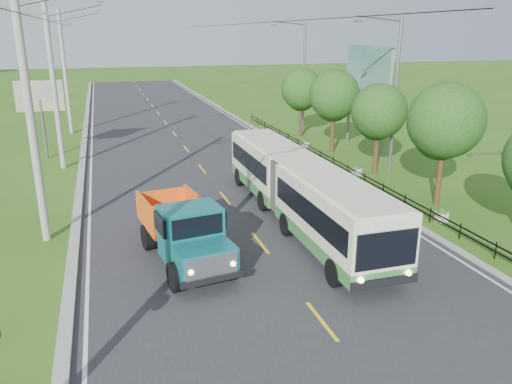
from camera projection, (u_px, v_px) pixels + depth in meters
name	position (u px, v px, depth m)	size (l,w,h in m)	color
ground	(322.00, 321.00, 14.73)	(240.00, 240.00, 0.00)	#2F6016
road	(196.00, 162.00, 32.94)	(14.00, 120.00, 0.02)	#28282B
curb_left	(82.00, 169.00, 30.90)	(0.40, 120.00, 0.15)	#9E9E99
curb_right	(297.00, 154.00, 34.93)	(0.30, 120.00, 0.10)	#9E9E99
edge_line_left	(91.00, 169.00, 31.07)	(0.12, 120.00, 0.00)	silver
edge_line_right	(290.00, 155.00, 34.80)	(0.12, 120.00, 0.00)	silver
centre_dash	(322.00, 321.00, 14.72)	(0.12, 2.20, 0.00)	yellow
railing_right	(348.00, 171.00, 29.63)	(0.04, 40.00, 0.60)	black
pole_near	(31.00, 116.00, 19.06)	(3.51, 0.32, 10.00)	gray
pole_mid	(55.00, 86.00, 29.98)	(3.51, 0.32, 10.00)	gray
pole_far	(65.00, 72.00, 40.91)	(3.51, 0.32, 10.00)	gray
tree_third	(444.00, 124.00, 23.69)	(3.60, 3.62, 6.00)	#382314
tree_fourth	(378.00, 114.00, 29.28)	(3.24, 3.31, 5.40)	#382314
tree_fifth	(334.00, 97.00, 34.66)	(3.48, 3.52, 5.80)	#382314
tree_back	(301.00, 91.00, 40.18)	(3.30, 3.36, 5.50)	#382314
streetlight_mid	(393.00, 91.00, 28.97)	(3.02, 0.20, 9.07)	slate
streetlight_far	(302.00, 73.00, 41.71)	(3.02, 0.20, 9.07)	slate
planter_near	(442.00, 215.00, 22.52)	(0.64, 0.64, 0.67)	silver
planter_mid	(357.00, 171.00, 29.80)	(0.64, 0.64, 0.67)	silver
planter_far	(305.00, 144.00, 37.08)	(0.64, 0.64, 0.67)	silver
billboard_left	(40.00, 101.00, 32.74)	(3.00, 0.20, 5.20)	slate
billboard_right	(368.00, 75.00, 34.76)	(0.24, 6.00, 7.30)	slate
bus	(299.00, 186.00, 22.01)	(2.45, 14.64, 2.82)	#327D35
dump_truck	(184.00, 228.00, 18.17)	(2.98, 5.99, 2.41)	#116568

